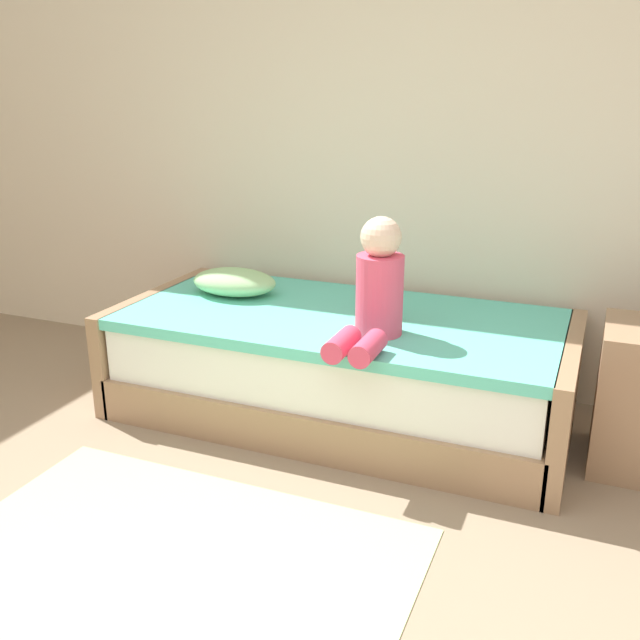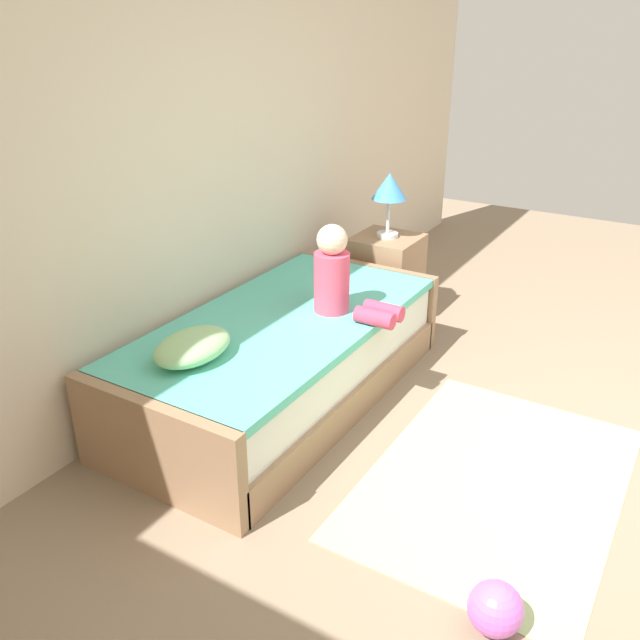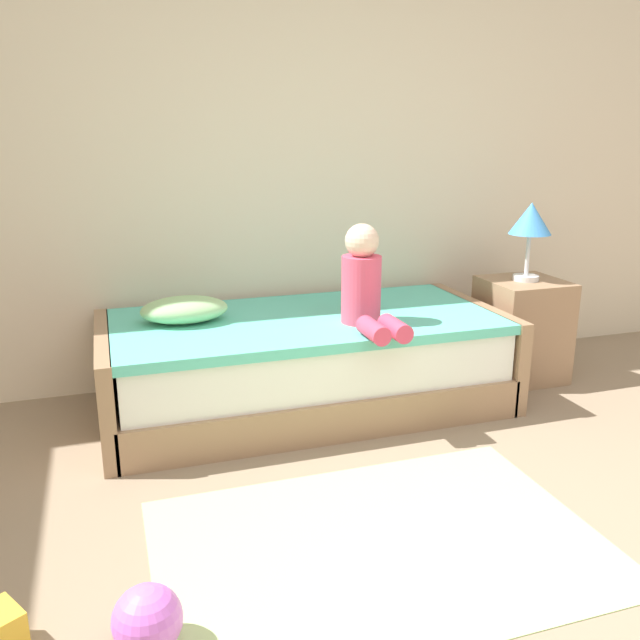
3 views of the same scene
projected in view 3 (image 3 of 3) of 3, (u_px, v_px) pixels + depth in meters
wall_rear at (307, 129)px, 3.83m from camera, size 7.20×0.10×2.90m
bed at (305, 362)px, 3.55m from camera, size 2.11×1.00×0.50m
nightstand at (521, 329)px, 3.96m from camera, size 0.44×0.44×0.60m
table_lamp at (530, 222)px, 3.78m from camera, size 0.24×0.24×0.45m
child_figure at (365, 285)px, 3.29m from camera, size 0.20×0.51×0.50m
pillow at (184, 310)px, 3.37m from camera, size 0.44×0.30×0.13m
toy_ball at (147, 620)px, 1.89m from camera, size 0.20×0.20×0.20m
area_rug at (380, 544)px, 2.40m from camera, size 1.60×1.10×0.01m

